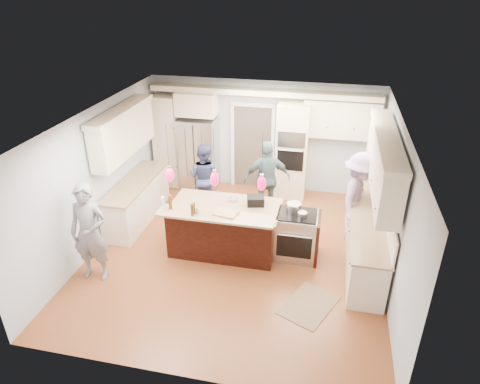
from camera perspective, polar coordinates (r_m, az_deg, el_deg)
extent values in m
plane|color=brown|center=(8.49, -0.51, -7.99)|extent=(6.00, 6.00, 0.00)
cube|color=#B2BCC6|center=(10.50, 3.09, 7.45)|extent=(5.50, 0.04, 2.70)
cube|color=#B2BCC6|center=(5.39, -7.81, -14.15)|extent=(5.50, 0.04, 2.70)
cube|color=#B2BCC6|center=(8.76, -18.40, 1.88)|extent=(0.04, 6.00, 2.70)
cube|color=#B2BCC6|center=(7.73, 19.78, -1.81)|extent=(0.04, 6.00, 2.70)
cube|color=white|center=(7.27, -0.59, 9.68)|extent=(5.50, 6.00, 0.04)
cube|color=#B7B7BC|center=(10.67, -5.56, 5.11)|extent=(0.90, 0.70, 1.80)
cube|color=beige|center=(10.18, 6.94, 5.43)|extent=(0.72, 0.64, 2.30)
cube|color=black|center=(9.73, 6.87, 6.93)|extent=(0.60, 0.02, 0.35)
cube|color=black|center=(9.92, 6.71, 4.22)|extent=(0.60, 0.02, 0.50)
cylinder|color=#B7B7BC|center=(9.79, 6.77, 5.49)|extent=(0.55, 0.02, 0.02)
cube|color=beige|center=(10.89, -9.57, 6.73)|extent=(0.60, 0.58, 2.30)
cube|color=beige|center=(10.32, -5.77, 11.67)|extent=(0.95, 0.58, 0.55)
cube|color=beige|center=(10.03, 13.34, 9.41)|extent=(1.70, 0.35, 0.85)
cube|color=beige|center=(9.98, 3.06, 13.19)|extent=(5.30, 0.38, 0.12)
cube|color=#4C443A|center=(10.63, 1.71, 6.01)|extent=(0.90, 0.06, 2.10)
cube|color=white|center=(10.25, 1.75, 11.57)|extent=(1.04, 0.06, 0.10)
cube|color=beige|center=(8.39, 16.25, -6.06)|extent=(0.60, 3.00, 0.88)
cube|color=tan|center=(8.16, 16.66, -3.35)|extent=(0.64, 3.05, 0.04)
cube|color=beige|center=(7.70, 18.61, 3.52)|extent=(0.35, 3.00, 0.85)
cube|color=beige|center=(7.53, 19.07, 6.86)|extent=(0.37, 3.10, 0.10)
cube|color=beige|center=(9.62, -13.53, -1.18)|extent=(0.60, 2.20, 0.88)
cube|color=tan|center=(9.41, -13.83, 1.28)|extent=(0.64, 2.25, 0.04)
cube|color=beige|center=(9.06, -15.27, 7.50)|extent=(0.35, 2.20, 0.85)
cube|color=beige|center=(8.92, -15.59, 10.40)|extent=(0.37, 2.30, 0.10)
cube|color=black|center=(8.41, -1.96, -4.75)|extent=(2.00, 1.00, 0.88)
cube|color=tan|center=(8.18, -2.01, -2.01)|extent=(2.10, 1.10, 0.04)
cube|color=black|center=(7.90, -2.96, -6.23)|extent=(2.00, 0.12, 1.08)
cube|color=tan|center=(7.49, -3.33, -3.23)|extent=(2.10, 0.42, 0.04)
cube|color=black|center=(8.18, 2.09, -1.15)|extent=(0.37, 0.32, 0.17)
cube|color=#B7B7BC|center=(8.22, 7.46, -5.73)|extent=(0.76, 0.66, 0.90)
cube|color=black|center=(7.97, 7.20, -7.32)|extent=(0.65, 0.01, 0.45)
cube|color=black|center=(7.99, 7.65, -2.96)|extent=(0.72, 0.59, 0.02)
cube|color=black|center=(8.22, 10.31, -6.08)|extent=(0.06, 0.71, 0.88)
cylinder|color=black|center=(7.24, -9.67, 6.05)|extent=(0.01, 0.01, 0.75)
ellipsoid|color=#D10C55|center=(7.44, -9.35, 2.28)|extent=(0.15, 0.15, 0.26)
cylinder|color=black|center=(6.99, -3.51, 5.63)|extent=(0.01, 0.01, 0.75)
ellipsoid|color=#D10C55|center=(7.20, -3.40, 1.74)|extent=(0.15, 0.15, 0.26)
cylinder|color=black|center=(6.83, 2.99, 5.11)|extent=(0.01, 0.01, 0.75)
ellipsoid|color=#D10C55|center=(7.04, 2.89, 1.15)|extent=(0.15, 0.15, 0.26)
imported|color=slate|center=(7.81, -19.42, -5.13)|extent=(0.71, 0.50, 1.83)
imported|color=navy|center=(9.68, -4.80, 1.99)|extent=(0.87, 0.74, 1.56)
imported|color=#486265|center=(9.35, 3.63, 1.73)|extent=(1.11, 0.75, 1.75)
imported|color=#997AA4|center=(8.74, 15.51, -0.77)|extent=(1.02, 1.36, 1.88)
cube|color=#8D6C4D|center=(7.39, 9.22, -14.62)|extent=(1.05, 1.20, 0.01)
cylinder|color=silver|center=(7.67, -10.21, -1.56)|extent=(0.07, 0.07, 0.27)
cylinder|color=#4D2D0D|center=(7.70, -9.29, -1.34)|extent=(0.09, 0.09, 0.27)
cylinder|color=#4D2D0D|center=(7.45, -6.39, -2.36)|extent=(0.07, 0.07, 0.23)
cylinder|color=#4D2D0D|center=(7.52, -6.18, -2.12)|extent=(0.07, 0.07, 0.21)
cylinder|color=#B7B7BC|center=(7.52, -5.65, -2.49)|extent=(0.08, 0.08, 0.12)
cube|color=tan|center=(7.51, -1.90, -2.82)|extent=(0.44, 0.34, 0.03)
cylinder|color=#B7B7BC|center=(8.03, 7.20, -2.02)|extent=(0.27, 0.27, 0.16)
cylinder|color=#B7B7BC|center=(7.89, 8.31, -2.96)|extent=(0.18, 0.18, 0.09)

